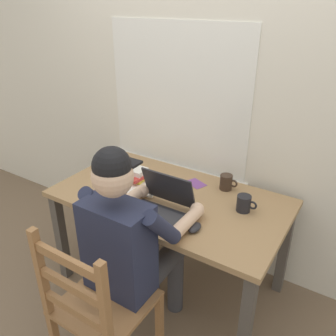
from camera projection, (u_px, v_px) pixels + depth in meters
name	position (u px, v px, depth m)	size (l,w,h in m)	color
ground_plane	(170.00, 281.00, 2.48)	(8.00, 8.00, 0.00)	brown
back_wall	(208.00, 87.00, 2.26)	(6.00, 0.08, 2.60)	silver
desk	(170.00, 208.00, 2.20)	(1.44, 0.79, 0.71)	#9E7A51
seated_person	(132.00, 241.00, 1.78)	(0.50, 0.60, 1.26)	#232842
wooden_chair	(98.00, 309.00, 1.67)	(0.42, 0.42, 0.95)	olive
laptop	(160.00, 205.00, 1.96)	(0.33, 0.30, 0.23)	#232328
computer_mouse	(195.00, 228.00, 1.83)	(0.06, 0.10, 0.03)	#232328
coffee_mug_white	(106.00, 169.00, 2.39)	(0.11, 0.08, 0.10)	white
coffee_mug_dark	(244.00, 203.00, 1.99)	(0.12, 0.08, 0.10)	black
coffee_mug_spare	(226.00, 182.00, 2.21)	(0.12, 0.08, 0.10)	#38281E
book_stack_main	(134.00, 174.00, 2.34)	(0.21, 0.18, 0.09)	gold
paper_pile_near_laptop	(110.00, 172.00, 2.44)	(0.21, 0.15, 0.01)	white
paper_pile_back_corner	(143.00, 188.00, 2.25)	(0.19, 0.20, 0.01)	white
landscape_photo_print	(196.00, 183.00, 2.30)	(0.13, 0.09, 0.00)	#7A4293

